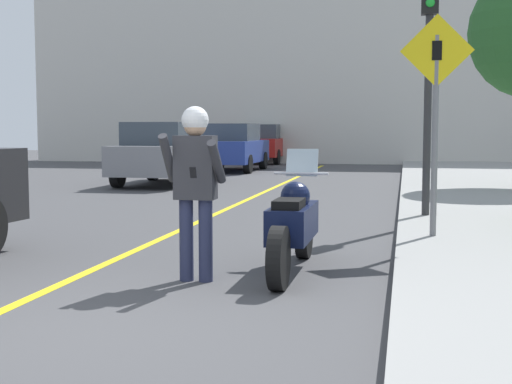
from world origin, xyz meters
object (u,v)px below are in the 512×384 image
at_px(person_biker, 195,174).
at_px(parked_car_blue, 233,147).
at_px(motorcycle, 293,225).
at_px(crossing_sign, 436,104).
at_px(traffic_light, 429,43).
at_px(parked_car_grey, 164,153).
at_px(parked_car_red, 263,143).

xyz_separation_m(person_biker, parked_car_blue, (-3.96, 17.82, -0.22)).
relative_size(motorcycle, crossing_sign, 0.84).
bearing_deg(traffic_light, parked_car_grey, 134.30).
relative_size(traffic_light, parked_car_red, 0.92).
bearing_deg(parked_car_grey, person_biker, -69.41).
bearing_deg(crossing_sign, motorcycle, -128.93).
relative_size(crossing_sign, parked_car_grey, 0.66).
bearing_deg(parked_car_blue, traffic_light, -64.24).
height_order(traffic_light, parked_car_blue, traffic_light).
bearing_deg(parked_car_red, traffic_light, -71.38).
distance_m(crossing_sign, parked_car_red, 22.18).
bearing_deg(motorcycle, parked_car_grey, 115.55).
distance_m(parked_car_grey, parked_car_blue, 6.23).
bearing_deg(motorcycle, person_biker, -143.98).
relative_size(parked_car_blue, parked_car_red, 1.00).
bearing_deg(crossing_sign, parked_car_grey, 126.61).
relative_size(traffic_light, parked_car_blue, 0.92).
bearing_deg(parked_car_blue, parked_car_grey, -93.61).
bearing_deg(parked_car_red, parked_car_blue, -89.23).
distance_m(motorcycle, parked_car_blue, 17.85).
xyz_separation_m(crossing_sign, traffic_light, (-0.03, 2.20, 1.01)).
height_order(traffic_light, parked_car_grey, traffic_light).
bearing_deg(parked_car_grey, parked_car_blue, 86.39).
xyz_separation_m(motorcycle, parked_car_blue, (-4.85, 17.18, 0.35)).
relative_size(motorcycle, parked_car_grey, 0.56).
xyz_separation_m(person_biker, parked_car_red, (-4.04, 23.72, -0.22)).
bearing_deg(motorcycle, parked_car_red, 102.05).
xyz_separation_m(motorcycle, crossing_sign, (1.51, 1.87, 1.33)).
height_order(parked_car_blue, parked_car_red, same).
bearing_deg(person_biker, parked_car_grey, 110.59).
bearing_deg(person_biker, crossing_sign, 46.39).
bearing_deg(parked_car_grey, traffic_light, -45.70).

